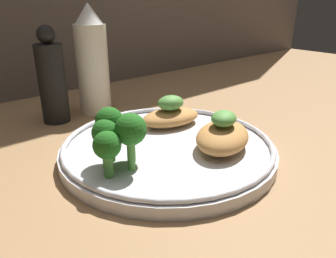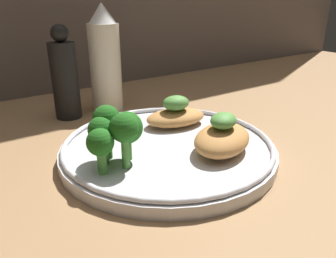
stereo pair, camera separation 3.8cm
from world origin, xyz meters
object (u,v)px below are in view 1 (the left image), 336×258
(pepper_grinder, at_px, (52,80))
(sauce_bottle, at_px, (92,62))
(broccoli_bunch, at_px, (119,132))
(plate, at_px, (168,148))

(pepper_grinder, bearing_deg, sauce_bottle, -0.00)
(broccoli_bunch, bearing_deg, plate, 5.84)
(plate, distance_m, broccoli_bunch, 0.08)
(sauce_bottle, bearing_deg, pepper_grinder, 180.00)
(plate, height_order, broccoli_bunch, broccoli_bunch)
(broccoli_bunch, bearing_deg, pepper_grinder, 84.51)
(plate, xyz_separation_m, pepper_grinder, (-0.05, 0.20, 0.05))
(plate, bearing_deg, sauce_bottle, 85.42)
(sauce_bottle, distance_m, pepper_grinder, 0.07)
(plate, distance_m, sauce_bottle, 0.21)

